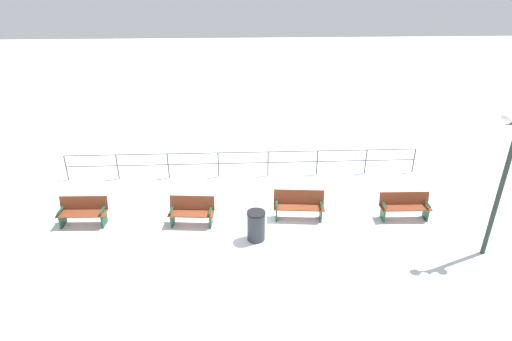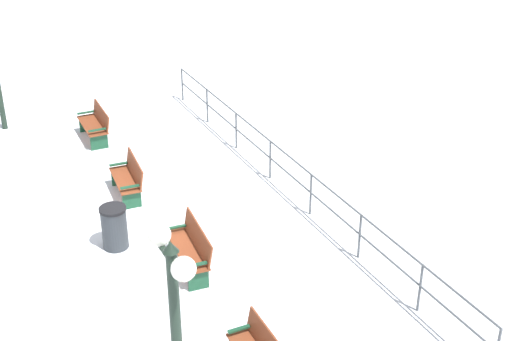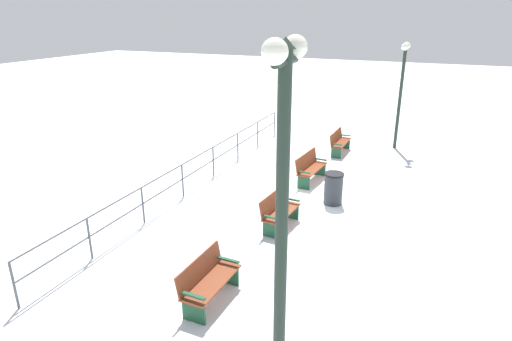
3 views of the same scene
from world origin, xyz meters
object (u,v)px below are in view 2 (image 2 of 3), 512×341
lamppost_middle (176,337)px  trash_bin (114,227)px  bench_nearest (95,124)px  bench_third (191,247)px  bench_second (129,178)px

lamppost_middle → trash_bin: size_ratio=4.44×
bench_nearest → trash_bin: bearing=80.1°
bench_third → trash_bin: bearing=-46.3°
bench_third → trash_bin: size_ratio=1.77×
lamppost_middle → trash_bin: 6.90m
bench_third → bench_second: bearing=-81.4°
bench_third → trash_bin: 1.81m
lamppost_middle → bench_nearest: bearing=-100.1°
lamppost_middle → trash_bin: lamppost_middle is taller
bench_nearest → bench_third: bench_third is taller
bench_third → trash_bin: trash_bin is taller
lamppost_middle → trash_bin: (-1.00, -6.41, -2.37)m
bench_second → lamppost_middle: (1.94, 8.38, 2.38)m
trash_bin → bench_second: bearing=-115.4°
bench_third → lamppost_middle: bearing=72.5°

